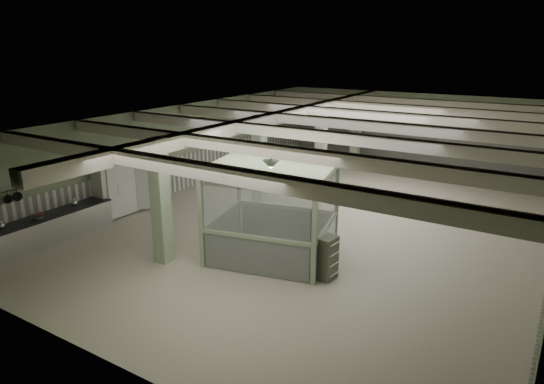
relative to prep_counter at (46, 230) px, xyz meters
The scene contains 33 objects.
floor 9.59m from the prep_counter, 46.95° to the left, with size 20.00×20.00×0.00m, color beige.
ceiling 10.08m from the prep_counter, 46.95° to the left, with size 14.00×20.00×0.02m, color silver.
wall_back 18.26m from the prep_counter, 68.96° to the left, with size 14.00×0.02×3.60m, color #A0B08D.
wall_front 7.32m from the prep_counter, 24.64° to the right, with size 14.00×0.02×3.60m, color #A0B08D.
wall_left 7.14m from the prep_counter, 93.76° to the left, with size 0.02×20.00×3.60m, color #A0B08D.
wainscot_left 7.02m from the prep_counter, 93.56° to the left, with size 0.05×19.90×1.50m, color white.
wainscot_back 18.19m from the prep_counter, 68.93° to the left, with size 13.90×0.05×1.50m, color white.
girder 8.59m from the prep_counter, 60.01° to the left, with size 0.45×19.90×0.40m, color beige.
beam_a 7.20m from the prep_counter, ahead, with size 13.90×0.35×0.32m, color beige.
beam_b 7.45m from the prep_counter, 17.00° to the left, with size 13.90×0.35×0.32m, color beige.
beam_c 8.47m from the prep_counter, 34.53° to the left, with size 13.90×0.35×0.32m, color beige.
beam_d 10.03m from the prep_counter, 46.95° to the left, with size 13.90×0.35×0.32m, color beige.
beam_e 11.91m from the prep_counter, 55.46° to the left, with size 13.90×0.35×0.32m, color beige.
beam_f 13.98m from the prep_counter, 61.41° to the left, with size 13.90×0.35×0.32m, color beige.
beam_g 16.18m from the prep_counter, 65.72° to the left, with size 13.90×0.35×0.32m, color beige.
column_a 4.37m from the prep_counter, 13.90° to the left, with size 0.42×0.42×3.60m, color #ADC59F.
column_b 7.36m from the prep_counter, 56.05° to the left, with size 0.42×0.42×3.60m, color #ADC59F.
column_c 11.79m from the prep_counter, 69.83° to the left, with size 0.42×0.42×3.60m, color #ADC59F.
column_d 15.59m from the prep_counter, 74.93° to the left, with size 0.42×0.42×3.60m, color #ADC59F.
hook_rail 1.56m from the prep_counter, 123.02° to the right, with size 0.02×0.02×1.20m, color black.
pendant_front 7.76m from the prep_counter, 15.86° to the left, with size 0.44×0.44×0.22m, color #2F3F32.
pendant_mid 10.61m from the prep_counter, 46.81° to the left, with size 0.44×0.44×0.22m, color #2F3F32.
pendant_back 14.58m from the prep_counter, 60.61° to the left, with size 0.44×0.44×0.22m, color #2F3F32.
prep_counter is the anchor object (origin of this frame).
pitcher_near 1.24m from the prep_counter, 89.00° to the left, with size 0.22×0.25×0.32m, color silver, non-canonical shape.
pitcher_far 1.45m from the prep_counter, 89.95° to the right, with size 0.20×0.23×0.29m, color silver, non-canonical shape.
veg_colander 0.58m from the prep_counter, 86.03° to the right, with size 0.40×0.40×0.18m, color #47474C, non-canonical shape.
orange_bowl 0.51m from the prep_counter, 95.28° to the right, with size 0.23×0.23×0.08m, color #B2B2B7.
skillet_near 1.47m from the prep_counter, 112.38° to the right, with size 0.26×0.26×0.03m, color black.
skillet_far 1.33m from the prep_counter, 122.59° to the right, with size 0.28×0.28×0.04m, color black.
walkin_cooler 3.32m from the prep_counter, 91.47° to the left, with size 1.03×2.28×2.09m.
guard_booth 7.26m from the prep_counter, 24.37° to the left, with size 3.99×3.59×2.78m.
filing_cabinet 8.85m from the prep_counter, 16.33° to the left, with size 0.38×0.55×1.19m, color #575C4D.
Camera 1 is at (6.92, -15.22, 6.02)m, focal length 32.00 mm.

